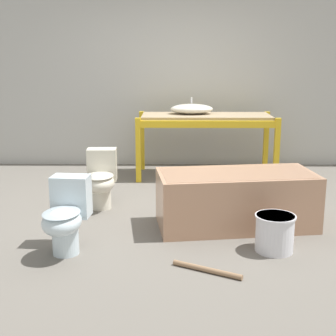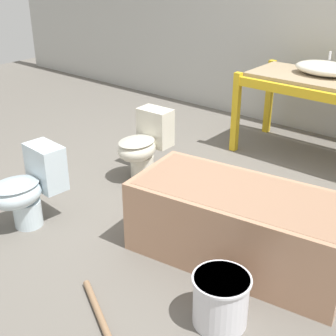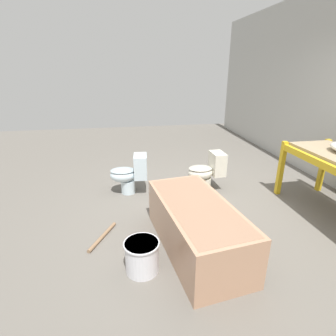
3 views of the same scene
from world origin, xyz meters
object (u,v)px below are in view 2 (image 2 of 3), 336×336
at_px(sink_basin, 324,68).
at_px(bucket_white, 221,299).
at_px(toilet_far, 29,187).
at_px(bathtub_main, 240,220).
at_px(toilet_near, 144,144).

relative_size(sink_basin, bucket_white, 1.69).
distance_m(toilet_far, bucket_white, 1.80).
bearing_deg(bathtub_main, sink_basin, 92.00).
bearing_deg(sink_basin, toilet_far, -112.82).
distance_m(toilet_near, bucket_white, 2.07).
bearing_deg(bathtub_main, bucket_white, -75.20).
bearing_deg(bucket_white, toilet_near, 144.53).
bearing_deg(sink_basin, bathtub_main, -80.18).
xyz_separation_m(sink_basin, bucket_white, (0.62, -2.73, -0.76)).
height_order(toilet_near, bucket_white, toilet_near).
relative_size(sink_basin, bathtub_main, 0.37).
bearing_deg(bathtub_main, toilet_near, 150.08).
relative_size(bathtub_main, toilet_near, 2.52).
xyz_separation_m(sink_basin, toilet_near, (-1.06, -1.53, -0.60)).
xyz_separation_m(bathtub_main, toilet_near, (-1.42, 0.58, 0.02)).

